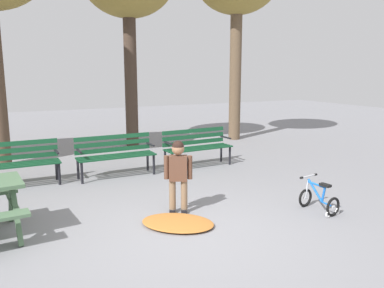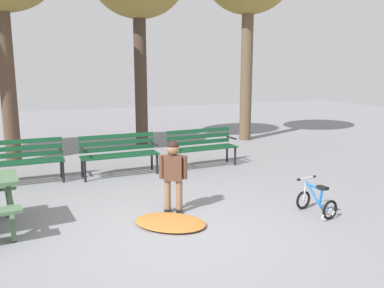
{
  "view_description": "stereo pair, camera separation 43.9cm",
  "coord_description": "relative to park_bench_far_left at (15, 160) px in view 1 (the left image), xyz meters",
  "views": [
    {
      "loc": [
        -2.17,
        -4.48,
        2.18
      ],
      "look_at": [
        0.99,
        1.82,
        0.85
      ],
      "focal_mm": 36.75,
      "sensor_mm": 36.0,
      "label": 1
    },
    {
      "loc": [
        -1.77,
        -4.66,
        2.18
      ],
      "look_at": [
        0.99,
        1.82,
        0.85
      ],
      "focal_mm": 36.75,
      "sensor_mm": 36.0,
      "label": 2
    }
  ],
  "objects": [
    {
      "name": "leaf_pile",
      "position": [
        1.95,
        -3.09,
        -0.48
      ],
      "size": [
        1.27,
        1.25,
        0.07
      ],
      "primitive_type": "ellipsoid",
      "rotation": [
        0.0,
        0.0,
        2.4
      ],
      "color": "#B26B2D",
      "rests_on": "ground"
    },
    {
      "name": "park_bench_left",
      "position": [
        1.9,
        -0.11,
        0.0
      ],
      "size": [
        1.61,
        0.48,
        0.85
      ],
      "color": "#144728",
      "rests_on": "ground"
    },
    {
      "name": "kids_bicycle",
      "position": [
        4.16,
        -3.58,
        -0.31
      ],
      "size": [
        0.43,
        0.6,
        0.54
      ],
      "color": "black",
      "rests_on": "ground"
    },
    {
      "name": "ground",
      "position": [
        1.93,
        -3.45,
        -0.51
      ],
      "size": [
        36.0,
        36.0,
        0.0
      ],
      "primitive_type": "plane",
      "color": "gray"
    },
    {
      "name": "park_bench_right",
      "position": [
        3.8,
        -0.11,
        0.0
      ],
      "size": [
        1.62,
        0.54,
        0.85
      ],
      "color": "#144728",
      "rests_on": "ground"
    },
    {
      "name": "park_bench_far_left",
      "position": [
        0.0,
        0.0,
        0.0
      ],
      "size": [
        1.6,
        0.47,
        0.85
      ],
      "color": "#144728",
      "rests_on": "ground"
    },
    {
      "name": "child_standing",
      "position": [
        2.17,
        -2.65,
        0.16
      ],
      "size": [
        0.39,
        0.27,
        1.14
      ],
      "color": "#7F664C",
      "rests_on": "ground"
    }
  ]
}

